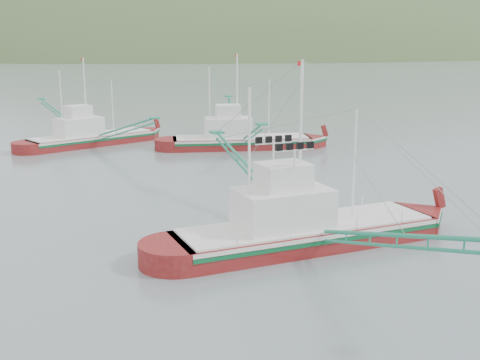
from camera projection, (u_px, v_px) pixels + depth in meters
name	position (u px, v px, depth m)	size (l,w,h in m)	color
ground	(286.00, 262.00, 31.83)	(1200.00, 1200.00, 0.00)	slate
main_boat	(303.00, 219.00, 34.01)	(15.42, 27.91, 11.29)	maroon
bg_boat_far	(90.00, 127.00, 67.07)	(14.69, 25.04, 10.42)	maroon
bg_boat_right	(240.00, 129.00, 65.10)	(15.39, 26.32, 10.91)	maroon
headland_right	(298.00, 54.00, 509.37)	(684.00, 432.00, 306.00)	#3C542B
ridge_distant	(24.00, 54.00, 542.86)	(960.00, 400.00, 240.00)	slate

